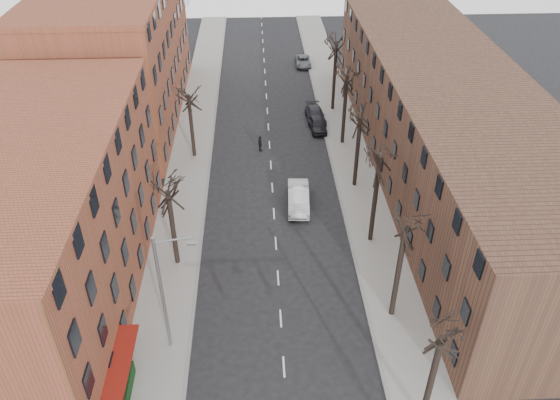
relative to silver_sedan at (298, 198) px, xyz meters
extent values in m
cube|color=gray|center=(-10.18, 9.96, -0.78)|extent=(4.00, 90.00, 0.15)
cube|color=gray|center=(5.82, 9.96, -0.78)|extent=(4.00, 90.00, 0.15)
cube|color=brown|center=(-18.18, -10.04, 5.15)|extent=(12.00, 26.00, 12.00)
cube|color=brown|center=(-18.18, 18.96, 6.15)|extent=(12.00, 28.00, 14.00)
cube|color=#513426|center=(13.82, 4.96, 4.15)|extent=(12.00, 50.00, 10.00)
cylinder|color=slate|center=(-9.38, -15.04, 3.65)|extent=(0.20, 0.20, 9.00)
cylinder|color=slate|center=(-8.28, -15.04, 7.95)|extent=(2.39, 0.12, 0.46)
cube|color=slate|center=(-7.28, -15.04, 7.65)|extent=(0.50, 0.22, 0.14)
imported|color=silver|center=(0.00, 0.00, 0.00)|extent=(2.05, 5.25, 1.70)
imported|color=black|center=(3.12, 14.01, -0.16)|extent=(1.99, 4.20, 1.39)
imported|color=black|center=(3.12, 16.22, -0.16)|extent=(2.27, 4.88, 1.38)
imported|color=#585B60|center=(3.12, 32.72, -0.25)|extent=(1.99, 4.31, 1.20)
imported|color=black|center=(-3.15, 9.76, 0.00)|extent=(0.69, 1.08, 1.71)
camera|label=1|loc=(-3.45, -38.70, 27.21)|focal=35.00mm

